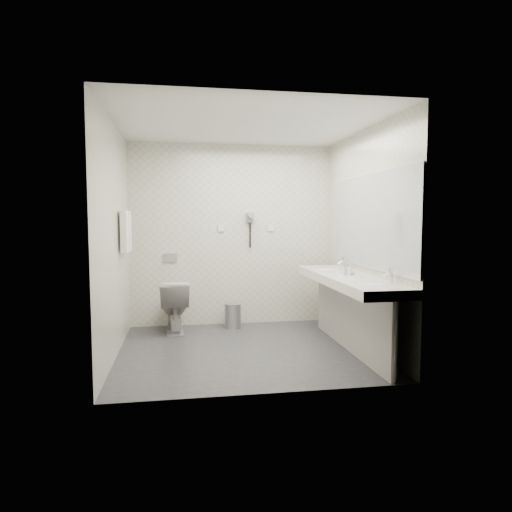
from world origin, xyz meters
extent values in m
plane|color=#2B2B30|center=(0.00, 0.00, 0.00)|extent=(2.80, 2.80, 0.00)
plane|color=silver|center=(0.00, 0.00, 2.50)|extent=(2.80, 2.80, 0.00)
plane|color=beige|center=(0.00, 1.30, 1.25)|extent=(2.80, 0.00, 2.80)
plane|color=beige|center=(0.00, -1.30, 1.25)|extent=(2.80, 0.00, 2.80)
plane|color=beige|center=(-1.40, 0.00, 1.25)|extent=(0.00, 2.60, 2.60)
plane|color=beige|center=(1.40, 0.00, 1.25)|extent=(0.00, 2.60, 2.60)
cube|color=silver|center=(1.12, -0.20, 0.80)|extent=(0.55, 2.20, 0.10)
cube|color=gray|center=(1.15, -0.20, 0.38)|extent=(0.03, 2.15, 0.75)
cylinder|color=silver|center=(1.18, -1.24, 0.38)|extent=(0.06, 0.06, 0.75)
cylinder|color=silver|center=(1.18, 0.84, 0.38)|extent=(0.06, 0.06, 0.75)
cube|color=#B2BCC6|center=(1.39, -0.20, 1.45)|extent=(0.02, 2.20, 1.05)
ellipsoid|color=silver|center=(1.12, -0.85, 0.83)|extent=(0.40, 0.31, 0.05)
ellipsoid|color=silver|center=(1.12, 0.45, 0.83)|extent=(0.40, 0.31, 0.05)
cylinder|color=silver|center=(1.32, -0.85, 0.92)|extent=(0.04, 0.04, 0.15)
cylinder|color=silver|center=(1.32, 0.45, 0.92)|extent=(0.04, 0.04, 0.15)
imported|color=white|center=(1.11, -0.15, 0.90)|extent=(0.06, 0.06, 0.10)
imported|color=white|center=(1.20, -0.14, 0.89)|extent=(0.09, 0.09, 0.09)
imported|color=white|center=(1.15, -0.19, 0.91)|extent=(0.05, 0.05, 0.12)
cylinder|color=silver|center=(1.24, 0.00, 0.91)|extent=(0.07, 0.07, 0.12)
cylinder|color=silver|center=(1.21, 0.07, 0.91)|extent=(0.08, 0.08, 0.11)
imported|color=silver|center=(-0.80, 0.96, 0.34)|extent=(0.42, 0.69, 0.68)
cube|color=#B2B5BA|center=(-0.85, 1.29, 0.95)|extent=(0.18, 0.02, 0.12)
cylinder|color=#B2B5BA|center=(-0.02, 1.04, 0.16)|extent=(0.24, 0.24, 0.32)
cylinder|color=#B2B5BA|center=(-0.02, 1.04, 0.33)|extent=(0.23, 0.23, 0.02)
cylinder|color=silver|center=(-1.35, 0.55, 1.55)|extent=(0.02, 0.62, 0.02)
cube|color=white|center=(-1.34, 0.41, 1.33)|extent=(0.07, 0.24, 0.48)
cube|color=white|center=(-1.34, 0.69, 1.33)|extent=(0.07, 0.24, 0.48)
cube|color=gray|center=(0.25, 1.27, 1.50)|extent=(0.10, 0.04, 0.14)
cylinder|color=gray|center=(0.25, 1.20, 1.53)|extent=(0.08, 0.14, 0.08)
cylinder|color=black|center=(0.25, 1.26, 1.25)|extent=(0.02, 0.02, 0.35)
cube|color=silver|center=(-0.15, 1.29, 1.35)|extent=(0.09, 0.02, 0.09)
cube|color=silver|center=(0.55, 1.29, 1.35)|extent=(0.09, 0.02, 0.09)
camera|label=1|loc=(-0.69, -4.91, 1.47)|focal=31.38mm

